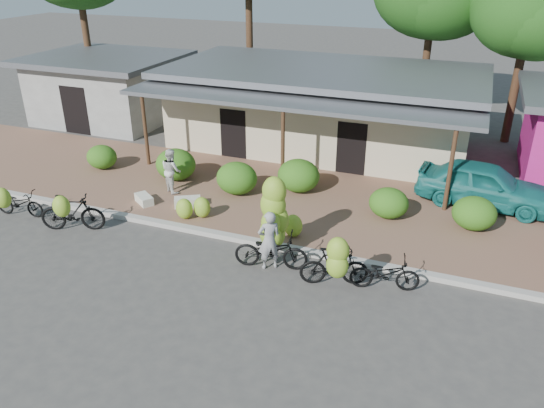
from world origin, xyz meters
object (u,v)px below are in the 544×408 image
Objects in this scene: bike_center at (272,232)px; sack_near at (188,202)px; bike_right at (335,264)px; bike_far_left at (17,202)px; bike_left at (71,212)px; sack_far at (144,199)px; tree_near_right at (525,8)px; vendor at (269,240)px; teal_van at (484,184)px; bystander at (171,170)px; bike_far_right at (385,273)px.

sack_near is at bearing 49.56° from bike_center.
bike_center is 2.00m from bike_right.
bike_far_left is at bearing 69.38° from bike_right.
bike_left reaches higher than sack_far.
vendor is at bearing -113.09° from tree_near_right.
sack_near is (-5.67, 2.62, -0.43)m from bike_right.
bike_left is (2.27, -0.13, 0.13)m from bike_far_left.
teal_van is (10.45, 3.94, 0.58)m from sack_far.
bike_left is 1.30× the size of bystander.
bike_far_left is at bearing -147.56° from sack_far.
bike_left reaches higher than sack_near.
vendor is at bearing -31.58° from sack_near.
bike_right is at bearing 95.24° from bike_far_right.
bike_far_left is at bearing 119.13° from teal_van.
bike_center reaches higher than sack_far.
bike_far_right is (3.08, -0.17, -0.49)m from bike_center.
bike_left is 6.30m from bike_center.
bike_right is 7.07m from teal_van.
bike_far_left is 2.27m from bike_left.
bike_far_left is 0.40× the size of teal_van.
tree_near_right is 15.76m from sack_near.
sack_near is (2.50, 2.56, -0.37)m from bike_left.
tree_near_right is 4.07× the size of bike_right.
vendor is 5.84m from bystander.
bike_far_left is 0.85× the size of bike_left.
tree_near_right is at bearing -149.72° from vendor.
bystander reaches higher than bike_left.
bike_far_left is at bearing 80.51° from bike_center.
vendor reaches higher than sack_near.
tree_near_right is at bearing 49.62° from sack_near.
vendor is (-3.05, -0.13, 0.39)m from bike_far_right.
vendor reaches higher than teal_van.
teal_van reaches higher than sack_far.
bike_right is 0.99× the size of bike_far_right.
bike_right is (-3.94, -13.92, -4.90)m from tree_near_right.
bystander is at bearing -135.74° from tree_near_right.
bike_far_left is 11.62m from bike_far_right.
bike_right is 6.26m from sack_near.
bystander is (3.68, 3.31, 0.38)m from bike_far_left.
tree_near_right is 4.32× the size of bike_far_left.
bike_left is at bearing -131.14° from tree_near_right.
sack_far is 0.49× the size of bystander.
bike_left is at bearing 70.01° from bike_right.
sack_near is (-6.85, 2.21, -0.19)m from bike_far_right.
bystander is (1.42, 3.44, 0.25)m from bike_left.
bike_right reaches higher than bike_left.
bike_left is 0.47× the size of teal_van.
bike_right is at bearing 134.72° from vendor.
bike_center is at bearing -18.09° from sack_far.
teal_van is at bearing 20.67° from sack_far.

